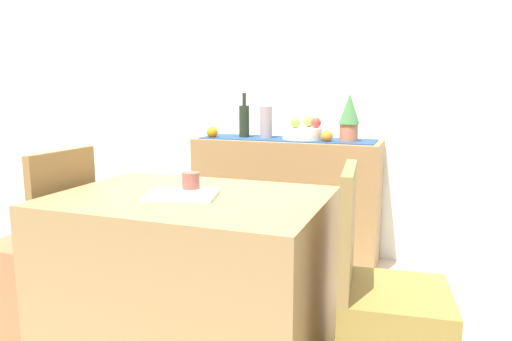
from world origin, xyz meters
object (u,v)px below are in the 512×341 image
fruit_bowl (302,133)px  chair_near_window (44,276)px  sideboard_console (286,200)px  potted_plant (349,116)px  ceramic_vase (266,123)px  coffee_cup (191,183)px  chair_by_corner (388,335)px  open_book (182,195)px  dining_table (192,279)px  wine_bottle (244,121)px

fruit_bowl → chair_near_window: fruit_bowl is taller
sideboard_console → potted_plant: size_ratio=4.06×
ceramic_vase → coffee_cup: 1.29m
potted_plant → coffee_cup: potted_plant is taller
chair_by_corner → open_book: bearing=-177.8°
dining_table → chair_near_window: bearing=-180.0°
dining_table → chair_near_window: size_ratio=1.25×
wine_bottle → coffee_cup: bearing=-78.6°
sideboard_console → chair_near_window: chair_near_window is taller
coffee_cup → potted_plant: bearing=69.9°
coffee_cup → wine_bottle: bearing=101.4°
ceramic_vase → chair_near_window: bearing=-118.3°
wine_bottle → potted_plant: (0.72, 0.00, 0.05)m
dining_table → chair_near_window: 0.83m
fruit_bowl → wine_bottle: wine_bottle is taller
ceramic_vase → chair_near_window: (-0.71, -1.33, -0.69)m
fruit_bowl → dining_table: (-0.14, -1.33, -0.52)m
sideboard_console → coffee_cup: sideboard_console is taller
potted_plant → chair_by_corner: potted_plant is taller
sideboard_console → ceramic_vase: (-0.15, 0.00, 0.53)m
coffee_cup → chair_by_corner: bearing=-3.3°
ceramic_vase → coffee_cup: ceramic_vase is taller
coffee_cup → sideboard_console: bearing=87.6°
open_book → potted_plant: bearing=56.5°
potted_plant → open_book: (-0.47, -1.36, -0.26)m
chair_near_window → ceramic_vase: bearing=61.7°
sideboard_console → wine_bottle: (-0.31, -0.00, 0.54)m
dining_table → chair_near_window: (-0.83, -0.00, -0.10)m
ceramic_vase → open_book: size_ratio=0.79×
open_book → coffee_cup: size_ratio=3.17×
open_book → chair_by_corner: 0.97m
ceramic_vase → fruit_bowl: bearing=0.0°
fruit_bowl → chair_by_corner: (0.69, -1.33, -0.62)m
chair_near_window → chair_by_corner: bearing=-0.0°
sideboard_console → chair_by_corner: size_ratio=1.39×
dining_table → chair_by_corner: 0.83m
chair_near_window → fruit_bowl: bearing=53.9°
open_book → coffee_cup: (-0.00, 0.08, 0.04)m
fruit_bowl → ceramic_vase: 0.26m
dining_table → open_book: 0.38m
wine_bottle → coffee_cup: (0.26, -1.28, -0.18)m
ceramic_vase → potted_plant: size_ratio=0.72×
wine_bottle → ceramic_vase: size_ratio=1.40×
coffee_cup → chair_near_window: bearing=-176.6°
dining_table → chair_near_window: chair_near_window is taller
dining_table → coffee_cup: coffee_cup is taller
chair_by_corner → coffee_cup: bearing=176.7°
wine_bottle → coffee_cup: size_ratio=3.52×
open_book → wine_bottle: bearing=86.1°
fruit_bowl → open_book: 1.38m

